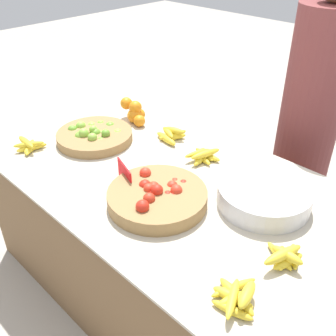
{
  "coord_description": "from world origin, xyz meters",
  "views": [
    {
      "loc": [
        1.0,
        -1.02,
        1.67
      ],
      "look_at": [
        0.0,
        0.0,
        0.75
      ],
      "focal_mm": 42.0,
      "sensor_mm": 36.0,
      "label": 1
    }
  ],
  "objects_px": {
    "lime_bowl": "(95,135)",
    "metal_bowl": "(264,196)",
    "vendor_person": "(306,131)",
    "tomato_basket": "(158,196)",
    "price_sign": "(125,176)"
  },
  "relations": [
    {
      "from": "lime_bowl",
      "to": "metal_bowl",
      "type": "height_order",
      "value": "lime_bowl"
    },
    {
      "from": "metal_bowl",
      "to": "vendor_person",
      "type": "relative_size",
      "value": 0.24
    },
    {
      "from": "lime_bowl",
      "to": "metal_bowl",
      "type": "xyz_separation_m",
      "value": [
        0.91,
        0.15,
        0.01
      ]
    },
    {
      "from": "lime_bowl",
      "to": "vendor_person",
      "type": "xyz_separation_m",
      "value": [
        0.72,
        0.86,
        -0.03
      ]
    },
    {
      "from": "metal_bowl",
      "to": "tomato_basket",
      "type": "bearing_deg",
      "value": -136.33
    },
    {
      "from": "tomato_basket",
      "to": "metal_bowl",
      "type": "xyz_separation_m",
      "value": [
        0.3,
        0.29,
        0.01
      ]
    },
    {
      "from": "metal_bowl",
      "to": "price_sign",
      "type": "distance_m",
      "value": 0.57
    },
    {
      "from": "tomato_basket",
      "to": "vendor_person",
      "type": "bearing_deg",
      "value": 83.33
    },
    {
      "from": "lime_bowl",
      "to": "vendor_person",
      "type": "relative_size",
      "value": 0.25
    },
    {
      "from": "metal_bowl",
      "to": "lime_bowl",
      "type": "bearing_deg",
      "value": -170.77
    },
    {
      "from": "price_sign",
      "to": "lime_bowl",
      "type": "bearing_deg",
      "value": 179.01
    },
    {
      "from": "tomato_basket",
      "to": "price_sign",
      "type": "xyz_separation_m",
      "value": [
        -0.18,
        -0.01,
        0.02
      ]
    },
    {
      "from": "price_sign",
      "to": "metal_bowl",
      "type": "bearing_deg",
      "value": 50.85
    },
    {
      "from": "metal_bowl",
      "to": "price_sign",
      "type": "relative_size",
      "value": 2.61
    },
    {
      "from": "metal_bowl",
      "to": "price_sign",
      "type": "xyz_separation_m",
      "value": [
        -0.49,
        -0.3,
        0.01
      ]
    }
  ]
}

